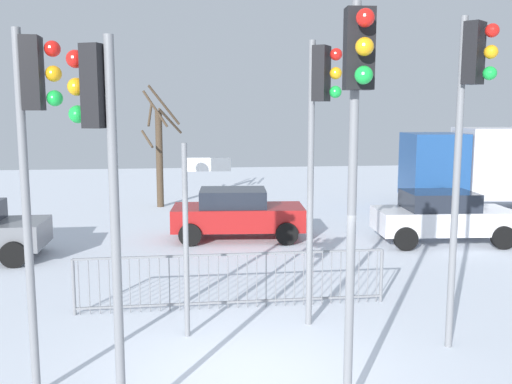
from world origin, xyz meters
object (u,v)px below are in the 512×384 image
Objects in this scene: direction_sign_post at (189,230)px; car_red_far at (237,213)px; traffic_light_mid_left at (101,148)px; bare_tree_left at (159,151)px; car_white_trailing at (442,216)px; traffic_light_foreground_left at (469,111)px; traffic_light_foreground_right at (357,120)px; traffic_light_mid_right at (34,132)px; delivery_truck at (502,164)px; traffic_light_rear_left at (319,120)px.

direction_sign_post reaches higher than car_red_far.
bare_tree_left is at bearing 23.19° from traffic_light_mid_left.
car_red_far is at bearing 171.97° from car_white_trailing.
traffic_light_foreground_left is 2.85m from traffic_light_foreground_right.
traffic_light_mid_right reaches higher than direction_sign_post.
traffic_light_foreground_left is 9.15m from car_red_far.
direction_sign_post reaches higher than car_white_trailing.
traffic_light_foreground_left reaches higher than car_white_trailing.
traffic_light_mid_right is 14.89m from bare_tree_left.
traffic_light_foreground_right is 1.09× the size of traffic_light_mid_left.
traffic_light_foreground_right is 3.84m from direction_sign_post.
traffic_light_foreground_right reaches higher than delivery_truck.
delivery_truck is (10.40, 3.77, 0.97)m from car_red_far.
traffic_light_mid_right is at bearing -135.86° from car_white_trailing.
traffic_light_mid_left reaches higher than delivery_truck.
traffic_light_foreground_left is 0.71× the size of delivery_truck.
traffic_light_mid_right is at bearing -93.25° from bare_tree_left.
traffic_light_rear_left reaches higher than car_white_trailing.
traffic_light_rear_left is at bearing 114.58° from traffic_light_mid_right.
car_red_far is (-0.51, 9.95, -2.86)m from traffic_light_foreground_right.
bare_tree_left is (-0.11, 15.75, -1.14)m from traffic_light_mid_left.
delivery_truck is at bearing -9.43° from bare_tree_left.
traffic_light_mid_right reaches higher than bare_tree_left.
direction_sign_post is (-4.17, 1.03, -1.93)m from traffic_light_foreground_left.
car_white_trailing is (4.98, 5.75, -2.80)m from traffic_light_rear_left.
car_red_far is at bearing 83.06° from direction_sign_post.
traffic_light_foreground_right is at bearing 73.85° from traffic_light_mid_right.
car_red_far is at bearing -139.60° from traffic_light_rear_left.
car_white_trailing is 1.00× the size of car_red_far.
traffic_light_rear_left is at bearing -127.05° from car_white_trailing.
traffic_light_foreground_right reaches higher than car_white_trailing.
bare_tree_left is (0.84, 14.81, -1.28)m from traffic_light_mid_right.
delivery_truck is (13.72, 12.67, -1.73)m from traffic_light_mid_right.
delivery_truck reaches higher than car_red_far.
direction_sign_post is 9.37m from car_white_trailing.
traffic_light_mid_right is 12.20m from car_white_trailing.
delivery_truck is 13.06m from bare_tree_left.
traffic_light_foreground_left is 1.13× the size of traffic_light_mid_left.
traffic_light_foreground_left is 1.08× the size of traffic_light_mid_right.
traffic_light_foreground_left is 1.31× the size of car_white_trailing.
delivery_truck is (9.63, 10.72, -1.83)m from traffic_light_rear_left.
delivery_truck is at bearing 24.33° from car_red_far.
traffic_light_foreground_right reaches higher than direction_sign_post.
car_red_far is at bearing 158.72° from traffic_light_mid_right.
traffic_light_foreground_right is 1.06× the size of bare_tree_left.
delivery_truck is at bearing -20.37° from traffic_light_mid_left.
bare_tree_left is (-12.88, 2.14, 0.45)m from delivery_truck.
traffic_light_mid_left reaches higher than car_white_trailing.
traffic_light_foreground_right is 17.02m from delivery_truck.
traffic_light_mid_right is (-6.07, -0.70, -0.27)m from traffic_light_foreground_left.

